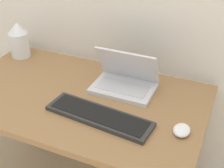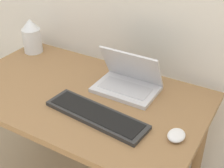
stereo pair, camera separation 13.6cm
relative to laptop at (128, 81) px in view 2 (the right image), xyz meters
The scene contains 5 objects.
desk 0.27m from the laptop, 141.46° to the right, with size 1.19×0.69×0.75m.
laptop is the anchor object (origin of this frame).
keyboard 0.26m from the laptop, 92.91° to the right, with size 0.48×0.18×0.02m.
mouse 0.40m from the laptop, 33.88° to the right, with size 0.07×0.09×0.03m.
vase 0.69m from the laptop, behind, with size 0.11×0.11×0.20m.
Camera 2 is at (0.76, -0.65, 1.56)m, focal length 50.00 mm.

